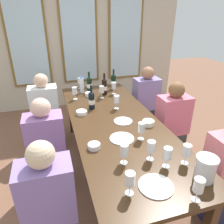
# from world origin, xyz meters

# --- Properties ---
(ground_plane) EXTENTS (12.00, 12.00, 0.00)m
(ground_plane) POSITION_xyz_m (0.00, 0.00, 0.00)
(ground_plane) COLOR brown
(back_wall_with_windows) EXTENTS (4.15, 0.10, 2.90)m
(back_wall_with_windows) POSITION_xyz_m (0.00, 2.37, 1.45)
(back_wall_with_windows) COLOR beige
(back_wall_with_windows) RESTS_ON ground
(dining_table) EXTENTS (0.95, 2.54, 0.74)m
(dining_table) POSITION_xyz_m (0.00, 0.00, 0.67)
(dining_table) COLOR #3F2814
(dining_table) RESTS_ON ground
(white_plate_0) EXTENTS (0.21, 0.21, 0.01)m
(white_plate_0) POSITION_xyz_m (0.08, -0.04, 0.74)
(white_plate_0) COLOR white
(white_plate_0) RESTS_ON dining_table
(white_plate_1) EXTENTS (0.25, 0.25, 0.01)m
(white_plate_1) POSITION_xyz_m (-0.03, -1.02, 0.74)
(white_plate_1) COLOR white
(white_plate_1) RESTS_ON dining_table
(white_plate_2) EXTENTS (0.24, 0.24, 0.01)m
(white_plate_2) POSITION_xyz_m (-0.05, -0.37, 0.74)
(white_plate_2) COLOR white
(white_plate_2) RESTS_ON dining_table
(metal_pitcher) EXTENTS (0.16, 0.16, 0.19)m
(metal_pitcher) POSITION_xyz_m (0.34, -1.05, 0.84)
(metal_pitcher) COLOR silver
(metal_pitcher) RESTS_ON dining_table
(wine_bottle_0) EXTENTS (0.08, 0.08, 0.31)m
(wine_bottle_0) POSITION_xyz_m (0.31, 1.06, 0.86)
(wine_bottle_0) COLOR black
(wine_bottle_0) RESTS_ON dining_table
(wine_bottle_1) EXTENTS (0.08, 0.08, 0.30)m
(wine_bottle_1) POSITION_xyz_m (-0.09, 1.02, 0.86)
(wine_bottle_1) COLOR black
(wine_bottle_1) RESTS_ON dining_table
(wine_bottle_2) EXTENTS (0.08, 0.08, 0.31)m
(wine_bottle_2) POSITION_xyz_m (0.10, 0.84, 0.86)
(wine_bottle_2) COLOR black
(wine_bottle_2) RESTS_ON dining_table
(wine_bottle_3) EXTENTS (0.08, 0.08, 0.30)m
(wine_bottle_3) POSITION_xyz_m (-0.18, 0.40, 0.85)
(wine_bottle_3) COLOR black
(wine_bottle_3) RESTS_ON dining_table
(tasting_bowl_0) EXTENTS (0.13, 0.13, 0.05)m
(tasting_bowl_0) POSITION_xyz_m (0.31, -0.20, 0.77)
(tasting_bowl_0) COLOR white
(tasting_bowl_0) RESTS_ON dining_table
(tasting_bowl_1) EXTENTS (0.11, 0.11, 0.05)m
(tasting_bowl_1) POSITION_xyz_m (-0.13, 0.84, 0.77)
(tasting_bowl_1) COLOR white
(tasting_bowl_1) RESTS_ON dining_table
(tasting_bowl_2) EXTENTS (0.11, 0.11, 0.05)m
(tasting_bowl_2) POSITION_xyz_m (-0.34, -0.45, 0.76)
(tasting_bowl_2) COLOR white
(tasting_bowl_2) RESTS_ON dining_table
(tasting_bowl_3) EXTENTS (0.13, 0.13, 0.04)m
(tasting_bowl_3) POSITION_xyz_m (-0.33, 0.28, 0.76)
(tasting_bowl_3) COLOR white
(tasting_bowl_3) RESTS_ON dining_table
(water_bottle) EXTENTS (0.06, 0.06, 0.24)m
(water_bottle) POSITION_xyz_m (-0.20, 1.03, 0.85)
(water_bottle) COLOR white
(water_bottle) RESTS_ON dining_table
(wine_glass_0) EXTENTS (0.07, 0.07, 0.17)m
(wine_glass_0) POSITION_xyz_m (0.17, -1.20, 0.86)
(wine_glass_0) COLOR white
(wine_glass_0) RESTS_ON dining_table
(wine_glass_1) EXTENTS (0.07, 0.07, 0.17)m
(wine_glass_1) POSITION_xyz_m (-0.34, 0.77, 0.86)
(wine_glass_1) COLOR white
(wine_glass_1) RESTS_ON dining_table
(wine_glass_2) EXTENTS (0.07, 0.07, 0.17)m
(wine_glass_2) POSITION_xyz_m (0.15, -0.85, 0.86)
(wine_glass_2) COLOR white
(wine_glass_2) RESTS_ON dining_table
(wine_glass_3) EXTENTS (0.07, 0.07, 0.17)m
(wine_glass_3) POSITION_xyz_m (0.11, 0.31, 0.86)
(wine_glass_3) COLOR white
(wine_glass_3) RESTS_ON dining_table
(wine_glass_4) EXTENTS (0.07, 0.07, 0.17)m
(wine_glass_4) POSITION_xyz_m (0.31, -0.86, 0.86)
(wine_glass_4) COLOR white
(wine_glass_4) RESTS_ON dining_table
(wine_glass_5) EXTENTS (0.07, 0.07, 0.17)m
(wine_glass_5) POSITION_xyz_m (0.24, 0.82, 0.86)
(wine_glass_5) COLOR white
(wine_glass_5) RESTS_ON dining_table
(wine_glass_6) EXTENTS (0.07, 0.07, 0.17)m
(wine_glass_6) POSITION_xyz_m (0.03, 0.72, 0.86)
(wine_glass_6) COLOR white
(wine_glass_6) RESTS_ON dining_table
(wine_glass_7) EXTENTS (0.07, 0.07, 0.17)m
(wine_glass_7) POSITION_xyz_m (0.12, -0.43, 0.86)
(wine_glass_7) COLOR white
(wine_glass_7) RESTS_ON dining_table
(wine_glass_8) EXTENTS (0.07, 0.07, 0.17)m
(wine_glass_8) POSITION_xyz_m (-0.22, -1.02, 0.86)
(wine_glass_8) COLOR white
(wine_glass_8) RESTS_ON dining_table
(wine_glass_9) EXTENTS (0.07, 0.07, 0.17)m
(wine_glass_9) POSITION_xyz_m (0.07, -0.73, 0.86)
(wine_glass_9) COLOR white
(wine_glass_9) RESTS_ON dining_table
(wine_glass_10) EXTENTS (0.07, 0.07, 0.17)m
(wine_glass_10) POSITION_xyz_m (-0.20, 1.21, 0.86)
(wine_glass_10) COLOR white
(wine_glass_10) RESTS_ON dining_table
(wine_glass_11) EXTENTS (0.07, 0.07, 0.17)m
(wine_glass_11) POSITION_xyz_m (-0.15, -0.71, 0.86)
(wine_glass_11) COLOR white
(wine_glass_11) RESTS_ON dining_table
(seated_person_0) EXTENTS (0.38, 0.24, 1.11)m
(seated_person_0) POSITION_xyz_m (-0.76, -0.04, 0.53)
(seated_person_0) COLOR #23343F
(seated_person_0) RESTS_ON ground
(seated_person_1) EXTENTS (0.38, 0.24, 1.11)m
(seated_person_1) POSITION_xyz_m (0.76, 0.03, 0.53)
(seated_person_1) COLOR #323936
(seated_person_1) RESTS_ON ground
(seated_person_2) EXTENTS (0.38, 0.24, 1.11)m
(seated_person_2) POSITION_xyz_m (-0.76, -0.80, 0.53)
(seated_person_2) COLOR #30343F
(seated_person_2) RESTS_ON ground
(seated_person_4) EXTENTS (0.38, 0.24, 1.11)m
(seated_person_4) POSITION_xyz_m (-0.76, 0.87, 0.53)
(seated_person_4) COLOR #2F313B
(seated_person_4) RESTS_ON ground
(seated_person_5) EXTENTS (0.38, 0.24, 1.11)m
(seated_person_5) POSITION_xyz_m (0.76, 0.81, 0.53)
(seated_person_5) COLOR #252D30
(seated_person_5) RESTS_ON ground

